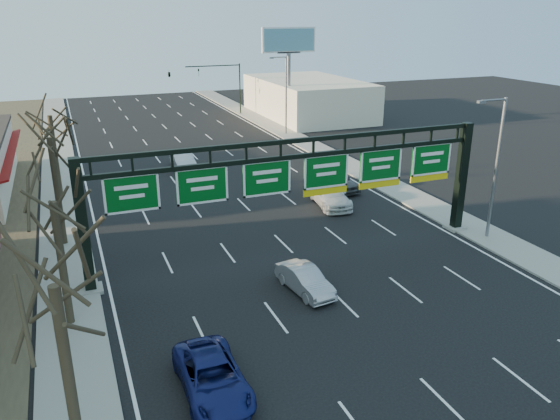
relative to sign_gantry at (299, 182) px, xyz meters
name	(u,v)px	position (x,y,z in m)	size (l,w,h in m)	color
ground	(364,323)	(-0.16, -8.00, -4.63)	(160.00, 160.00, 0.00)	black
sidewalk_left	(63,217)	(-12.96, 12.00, -4.57)	(3.00, 120.00, 0.12)	gray
sidewalk_right	(376,178)	(12.64, 12.00, -4.57)	(3.00, 120.00, 0.12)	gray
lane_markings	(236,197)	(-0.16, 12.00, -4.62)	(21.60, 120.00, 0.01)	white
sign_gantry	(299,182)	(0.00, 0.00, 0.00)	(24.60, 1.20, 7.20)	black
building_right_distant	(308,98)	(19.84, 42.00, -2.13)	(12.00, 20.00, 5.00)	beige
tree_near	(48,253)	(-12.96, -12.00, 2.86)	(3.60, 3.60, 8.86)	#2D2519
tree_gantry	(49,179)	(-12.96, -3.00, 2.48)	(3.60, 3.60, 8.48)	#2D2519
tree_mid	(47,120)	(-12.96, 7.00, 3.23)	(3.60, 3.60, 9.24)	#2D2519
tree_far	(48,102)	(-12.96, 17.00, 2.86)	(3.60, 3.60, 8.86)	#2D2519
streetlight_near	(495,162)	(12.31, -2.00, 0.45)	(2.15, 0.22, 9.00)	slate
streetlight_far	(285,91)	(12.31, 32.00, 0.45)	(2.15, 0.22, 9.00)	slate
billboard_right	(289,52)	(14.84, 36.98, 4.43)	(7.00, 0.50, 12.00)	slate
traffic_signal_mast	(197,76)	(5.53, 47.00, 0.87)	(10.16, 0.54, 7.00)	black
car_blue_suv	(212,377)	(-8.07, -10.20, -3.93)	(2.31, 5.00, 1.39)	navy
car_silver_sedan	(305,280)	(-1.48, -4.18, -3.96)	(1.41, 4.03, 1.33)	#9E9EA2
car_white_wagon	(330,195)	(5.87, 7.50, -3.86)	(2.16, 5.32, 1.54)	silver
car_grey_far	(337,180)	(8.12, 10.72, -3.79)	(1.97, 4.91, 1.67)	#404345
car_silver_distant	(183,161)	(-2.28, 21.22, -3.80)	(1.75, 5.02, 1.65)	#B6B5BA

